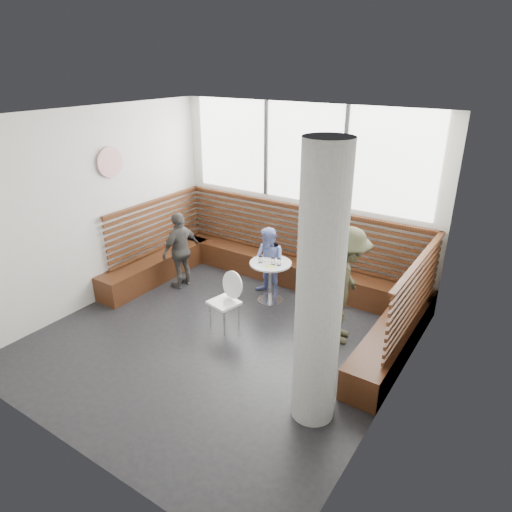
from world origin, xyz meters
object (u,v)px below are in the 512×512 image
Objects in this scene: adult_man at (345,286)px; cafe_table at (270,273)px; cafe_chair at (227,296)px; concrete_column at (319,292)px; child_back at (269,263)px; child_left at (181,250)px.

cafe_table is at bearing 61.16° from adult_man.
adult_man is (1.50, -0.41, 0.36)m from cafe_table.
cafe_table is at bearing 95.69° from cafe_chair.
concrete_column reaches higher than child_back.
concrete_column reaches higher than child_left.
adult_man is at bearing -4.56° from child_back.
concrete_column is 1.83× the size of adult_man.
child_back is (-1.63, 0.56, -0.25)m from adult_man.
cafe_chair is 0.64× the size of child_left.
child_back is 1.62m from child_left.
adult_man is (1.63, 0.65, 0.35)m from cafe_chair.
concrete_column is 3.11m from child_back.
concrete_column is 1.82m from adult_man.
child_left is (-1.66, -0.38, 0.18)m from cafe_table.
cafe_table is 1.71m from child_left.
child_left is (-3.51, 1.66, -0.90)m from concrete_column.
child_left is at bearing 168.74° from cafe_chair.
child_left is at bearing 75.91° from adult_man.
cafe_table is 0.80× the size of cafe_chair.
adult_man reaches higher than child_back.
cafe_chair is 1.79m from adult_man.
child_back is at bearing 114.76° from child_left.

